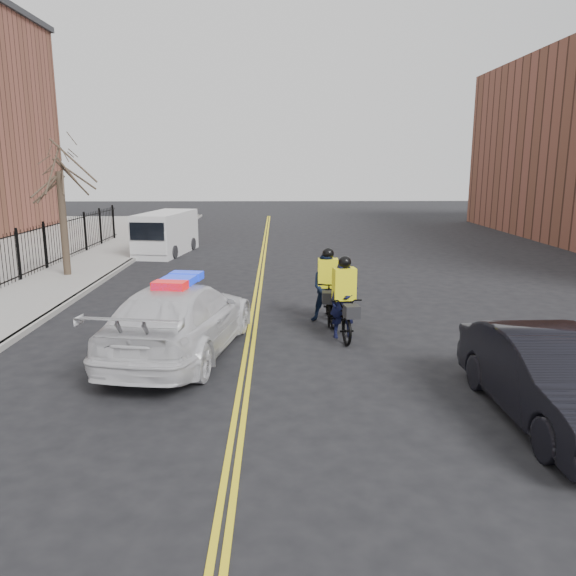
% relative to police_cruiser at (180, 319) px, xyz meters
% --- Properties ---
extents(ground, '(120.00, 120.00, 0.00)m').
position_rel_police_cruiser_xyz_m(ground, '(1.58, -0.70, -0.85)').
color(ground, black).
rests_on(ground, ground).
extents(center_line_left, '(0.10, 60.00, 0.01)m').
position_rel_police_cruiser_xyz_m(center_line_left, '(1.50, 7.30, -0.85)').
color(center_line_left, yellow).
rests_on(center_line_left, ground).
extents(center_line_right, '(0.10, 60.00, 0.01)m').
position_rel_police_cruiser_xyz_m(center_line_right, '(1.66, 7.30, -0.85)').
color(center_line_right, yellow).
rests_on(center_line_right, ground).
extents(sidewalk, '(3.00, 60.00, 0.15)m').
position_rel_police_cruiser_xyz_m(sidewalk, '(-5.92, 7.30, -0.78)').
color(sidewalk, gray).
rests_on(sidewalk, ground).
extents(curb, '(0.20, 60.00, 0.15)m').
position_rel_police_cruiser_xyz_m(curb, '(-4.42, 7.30, -0.78)').
color(curb, gray).
rests_on(curb, ground).
extents(iron_fence, '(0.12, 28.00, 2.00)m').
position_rel_police_cruiser_xyz_m(iron_fence, '(-7.42, 7.30, 0.15)').
color(iron_fence, black).
rests_on(iron_fence, ground).
extents(street_tree, '(3.20, 3.20, 4.80)m').
position_rel_police_cruiser_xyz_m(street_tree, '(-6.02, 9.30, 2.68)').
color(street_tree, '#3B2E22').
rests_on(street_tree, sidewalk).
extents(police_cruiser, '(3.33, 6.15, 1.85)m').
position_rel_police_cruiser_xyz_m(police_cruiser, '(0.00, 0.00, 0.00)').
color(police_cruiser, silver).
rests_on(police_cruiser, ground).
extents(dark_sedan, '(1.77, 4.79, 1.56)m').
position_rel_police_cruiser_xyz_m(dark_sedan, '(6.96, -3.71, -0.07)').
color(dark_sedan, black).
rests_on(dark_sedan, ground).
extents(cargo_van, '(2.57, 5.20, 2.09)m').
position_rel_police_cruiser_xyz_m(cargo_van, '(-3.33, 15.47, 0.17)').
color(cargo_van, silver).
rests_on(cargo_van, ground).
extents(cyclist_near, '(1.04, 2.25, 2.13)m').
position_rel_police_cruiser_xyz_m(cyclist_near, '(3.97, 1.24, -0.11)').
color(cyclist_near, black).
rests_on(cyclist_near, ground).
extents(cyclist_far, '(0.98, 2.12, 2.12)m').
position_rel_police_cruiser_xyz_m(cyclist_far, '(3.69, 2.76, -0.02)').
color(cyclist_far, black).
rests_on(cyclist_far, ground).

